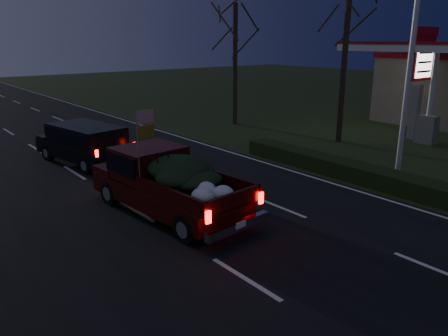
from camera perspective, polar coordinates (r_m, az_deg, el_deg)
ground at (r=9.76m, az=2.76°, el=-14.31°), size 120.00×120.00×0.00m
road_asphalt at (r=9.75m, az=2.76°, el=-14.26°), size 14.00×120.00×0.02m
hedge_row at (r=16.94m, az=15.97°, el=-0.25°), size 1.00×10.00×0.60m
light_pole at (r=17.21m, az=23.66°, el=16.81°), size 0.50×0.90×9.16m
gas_price_pylon at (r=24.37m, az=24.30°, el=12.20°), size 2.00×0.41×5.57m
gas_canopy at (r=26.59m, az=24.55°, el=13.67°), size 7.10×6.10×4.88m
bare_tree_mid at (r=22.46m, az=15.94°, el=19.36°), size 3.60×3.60×8.50m
bare_tree_far at (r=26.50m, az=1.48°, el=16.99°), size 3.60×3.60×7.00m
pickup_truck at (r=12.88m, az=-7.36°, el=-1.46°), size 2.52×5.53×2.82m
lead_suv at (r=18.92m, az=-17.66°, el=3.50°), size 2.67×4.84×1.32m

